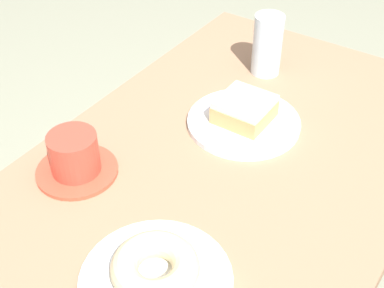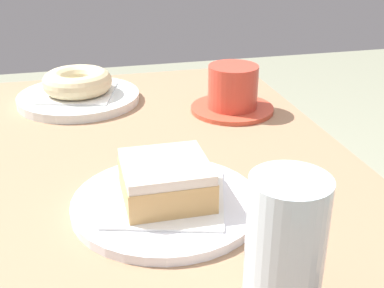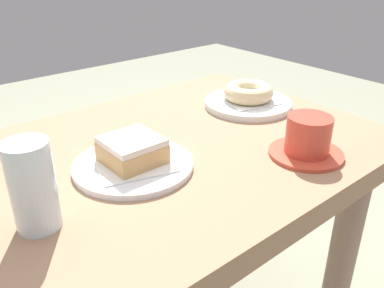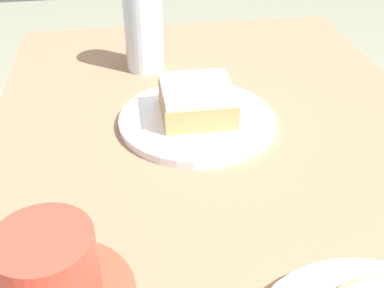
{
  "view_description": "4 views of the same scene",
  "coord_description": "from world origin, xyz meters",
  "px_view_note": "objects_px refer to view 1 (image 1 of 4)",
  "views": [
    {
      "loc": [
        0.68,
        0.36,
        1.34
      ],
      "look_at": [
        0.08,
        -0.05,
        0.75
      ],
      "focal_mm": 50.45,
      "sensor_mm": 36.0,
      "label": 1
    },
    {
      "loc": [
        -0.57,
        0.07,
        1.01
      ],
      "look_at": [
        0.04,
        -0.08,
        0.73
      ],
      "focal_mm": 47.14,
      "sensor_mm": 36.0,
      "label": 2
    },
    {
      "loc": [
        -0.41,
        -0.59,
        1.07
      ],
      "look_at": [
        0.04,
        -0.07,
        0.73
      ],
      "focal_mm": 38.03,
      "sensor_mm": 36.0,
      "label": 3
    },
    {
      "loc": [
        0.51,
        -0.12,
        1.06
      ],
      "look_at": [
        0.02,
        -0.05,
        0.73
      ],
      "focal_mm": 45.28,
      "sensor_mm": 36.0,
      "label": 4
    }
  ],
  "objects_px": {
    "donut_glazed_square": "(245,109)",
    "water_glass": "(267,45)",
    "plate_sugar_ring": "(156,281)",
    "plate_glazed_square": "(244,122)",
    "donut_sugar_ring": "(155,268)",
    "coffee_cup": "(75,157)"
  },
  "relations": [
    {
      "from": "plate_glazed_square",
      "to": "donut_glazed_square",
      "type": "height_order",
      "value": "donut_glazed_square"
    },
    {
      "from": "donut_sugar_ring",
      "to": "water_glass",
      "type": "xyz_separation_m",
      "value": [
        -0.59,
        -0.14,
        0.03
      ]
    },
    {
      "from": "water_glass",
      "to": "donut_glazed_square",
      "type": "bearing_deg",
      "value": 16.44
    },
    {
      "from": "plate_glazed_square",
      "to": "water_glass",
      "type": "xyz_separation_m",
      "value": [
        -0.2,
        -0.06,
        0.06
      ]
    },
    {
      "from": "water_glass",
      "to": "coffee_cup",
      "type": "bearing_deg",
      "value": -13.51
    },
    {
      "from": "donut_glazed_square",
      "to": "water_glass",
      "type": "distance_m",
      "value": 0.21
    },
    {
      "from": "plate_sugar_ring",
      "to": "donut_glazed_square",
      "type": "height_order",
      "value": "donut_glazed_square"
    },
    {
      "from": "donut_glazed_square",
      "to": "coffee_cup",
      "type": "relative_size",
      "value": 0.68
    },
    {
      "from": "plate_sugar_ring",
      "to": "plate_glazed_square",
      "type": "height_order",
      "value": "plate_sugar_ring"
    },
    {
      "from": "plate_glazed_square",
      "to": "donut_glazed_square",
      "type": "bearing_deg",
      "value": 90.0
    },
    {
      "from": "plate_sugar_ring",
      "to": "donut_glazed_square",
      "type": "distance_m",
      "value": 0.4
    },
    {
      "from": "donut_glazed_square",
      "to": "coffee_cup",
      "type": "xyz_separation_m",
      "value": [
        0.28,
        -0.17,
        -0.0
      ]
    },
    {
      "from": "plate_sugar_ring",
      "to": "donut_sugar_ring",
      "type": "distance_m",
      "value": 0.03
    },
    {
      "from": "donut_sugar_ring",
      "to": "plate_glazed_square",
      "type": "relative_size",
      "value": 0.56
    },
    {
      "from": "plate_sugar_ring",
      "to": "donut_sugar_ring",
      "type": "bearing_deg",
      "value": 90.0
    },
    {
      "from": "donut_sugar_ring",
      "to": "donut_glazed_square",
      "type": "distance_m",
      "value": 0.4
    },
    {
      "from": "plate_sugar_ring",
      "to": "donut_glazed_square",
      "type": "relative_size",
      "value": 2.23
    },
    {
      "from": "plate_glazed_square",
      "to": "coffee_cup",
      "type": "height_order",
      "value": "coffee_cup"
    },
    {
      "from": "plate_sugar_ring",
      "to": "donut_glazed_square",
      "type": "xyz_separation_m",
      "value": [
        -0.39,
        -0.08,
        0.03
      ]
    },
    {
      "from": "donut_sugar_ring",
      "to": "coffee_cup",
      "type": "relative_size",
      "value": 0.87
    },
    {
      "from": "plate_sugar_ring",
      "to": "donut_sugar_ring",
      "type": "height_order",
      "value": "donut_sugar_ring"
    },
    {
      "from": "plate_glazed_square",
      "to": "water_glass",
      "type": "relative_size",
      "value": 1.64
    }
  ]
}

